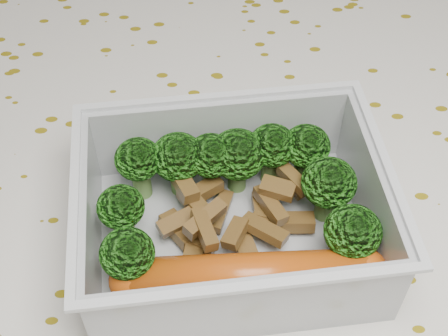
{
  "coord_description": "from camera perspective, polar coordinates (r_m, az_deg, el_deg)",
  "views": [
    {
      "loc": [
        -0.01,
        -0.27,
        1.11
      ],
      "look_at": [
        -0.0,
        0.01,
        0.78
      ],
      "focal_mm": 50.0,
      "sensor_mm": 36.0,
      "label": 1
    }
  ],
  "objects": [
    {
      "name": "lunch_container",
      "position": [
        0.4,
        0.82,
        -4.91
      ],
      "size": [
        0.21,
        0.17,
        0.07
      ],
      "color": "silver",
      "rests_on": "tablecloth"
    },
    {
      "name": "broccoli_florets",
      "position": [
        0.41,
        0.96,
        -1.06
      ],
      "size": [
        0.17,
        0.12,
        0.05
      ],
      "color": "#608C3F",
      "rests_on": "lunch_container"
    },
    {
      "name": "dining_table",
      "position": [
        0.52,
        0.24,
        -8.63
      ],
      "size": [
        1.4,
        0.9,
        0.75
      ],
      "color": "brown",
      "rests_on": "ground"
    },
    {
      "name": "meat_pile",
      "position": [
        0.41,
        0.51,
        -4.19
      ],
      "size": [
        0.11,
        0.08,
        0.03
      ],
      "color": "brown",
      "rests_on": "lunch_container"
    },
    {
      "name": "tablecloth",
      "position": [
        0.48,
        0.26,
        -5.43
      ],
      "size": [
        1.46,
        0.96,
        0.19
      ],
      "color": "silver",
      "rests_on": "dining_table"
    },
    {
      "name": "sausage",
      "position": [
        0.38,
        2.3,
        -9.81
      ],
      "size": [
        0.17,
        0.03,
        0.03
      ],
      "color": "#B1460D",
      "rests_on": "lunch_container"
    }
  ]
}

